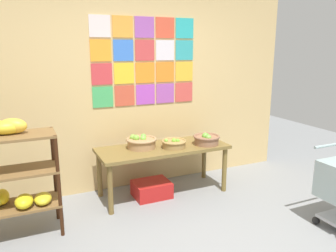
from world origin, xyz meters
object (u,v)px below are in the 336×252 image
fruit_basket_back_right (141,142)px  fruit_basket_centre (174,143)px  fruit_basket_left (206,139)px  produce_crate_under_table (152,189)px  display_table (163,152)px

fruit_basket_back_right → fruit_basket_centre: 0.40m
fruit_basket_left → produce_crate_under_table: bearing=171.3°
fruit_basket_back_right → fruit_basket_centre: bearing=-23.2°
produce_crate_under_table → fruit_basket_left: bearing=-8.7°
fruit_basket_centre → produce_crate_under_table: fruit_basket_centre is taller
fruit_basket_back_right → fruit_basket_centre: size_ratio=1.22×
fruit_basket_back_right → fruit_basket_centre: fruit_basket_back_right is taller
display_table → fruit_basket_centre: bearing=-39.9°
display_table → fruit_basket_back_right: (-0.26, 0.07, 0.15)m
display_table → fruit_basket_left: 0.58m
fruit_basket_back_right → fruit_basket_left: bearing=-13.9°
display_table → fruit_basket_centre: size_ratio=5.28×
display_table → fruit_basket_back_right: fruit_basket_back_right is taller
produce_crate_under_table → fruit_basket_back_right: bearing=137.2°
display_table → produce_crate_under_table: size_ratio=3.64×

